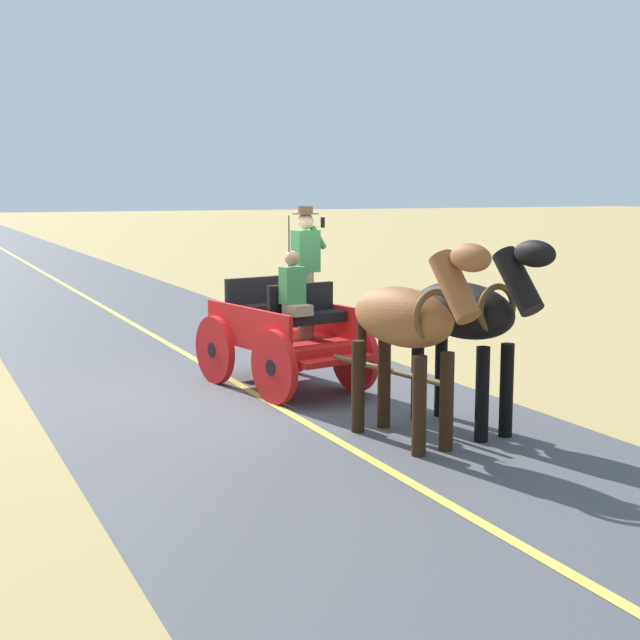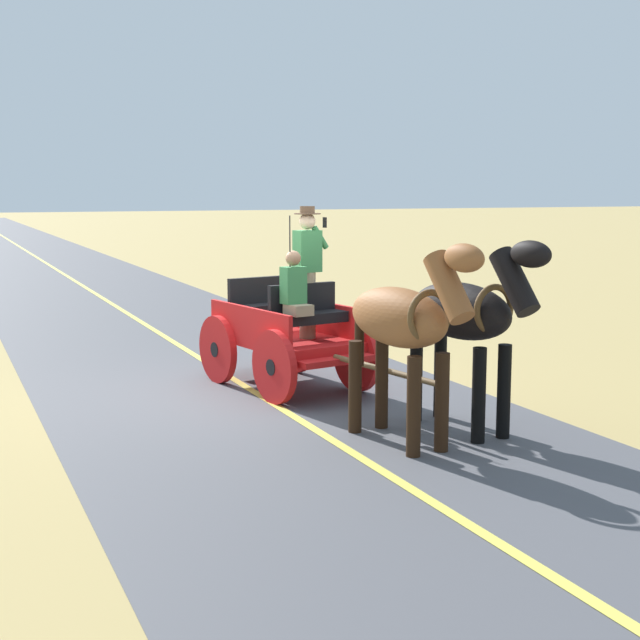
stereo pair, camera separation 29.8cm
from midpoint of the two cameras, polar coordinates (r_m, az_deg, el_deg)
The scene contains 6 objects.
ground_plane at distance 12.21m, azimuth -3.51°, elevation -4.60°, with size 200.00×200.00×0.00m, color tan.
road_surface at distance 12.21m, azimuth -3.51°, elevation -4.59°, with size 5.66×160.00×0.01m, color #4C4C51.
road_centre_stripe at distance 12.21m, azimuth -3.51°, elevation -4.56°, with size 0.12×160.00×0.00m, color #DBCC4C.
horse_drawn_carriage at distance 12.31m, azimuth -1.30°, elevation -0.62°, with size 1.84×4.51×2.50m.
horse_near_side at distance 10.15m, azimuth 10.12°, elevation 0.25°, with size 0.78×2.15×2.21m.
horse_off_side at distance 9.55m, azimuth 6.24°, elevation -0.17°, with size 0.76×2.15×2.21m.
Camera 2 is at (3.91, 11.25, 2.73)m, focal length 50.44 mm.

